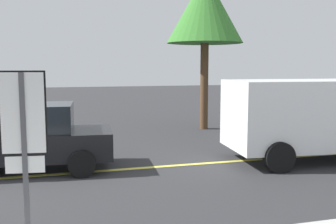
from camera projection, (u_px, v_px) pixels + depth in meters
lane_marking_centre at (127, 169)px, 9.65m from camera, size 28.00×0.16×0.01m
speed_limit_sign at (24, 135)px, 4.51m from camera, size 0.54×0.09×2.52m
white_van at (324, 114)px, 10.54m from camera, size 5.35×2.61×2.20m
car_black_crossing at (20, 138)px, 9.43m from camera, size 4.68×2.25×1.65m
tree_left_verge at (205, 10)px, 15.34m from camera, size 3.07×3.07×6.22m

